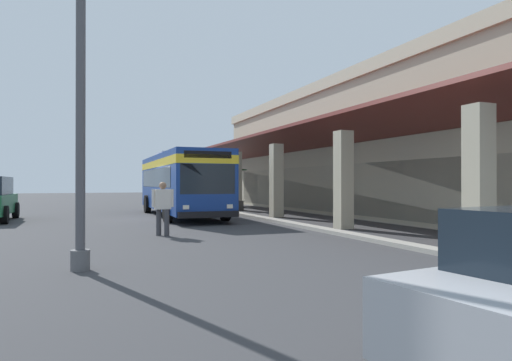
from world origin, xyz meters
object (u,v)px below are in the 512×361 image
Objects in this scene: transit_bus at (180,180)px; potted_palm at (234,200)px; pedestrian at (163,205)px; lot_light_pole at (81,50)px.

potted_palm is at bearing 130.21° from transit_bus.
potted_palm is at bearing 151.18° from pedestrian.
lot_light_pole is at bearing -19.94° from transit_bus.
transit_bus is at bearing -49.79° from potted_palm.
pedestrian is (8.30, -2.37, -0.88)m from transit_bus.
lot_light_pole reaches higher than transit_bus.
lot_light_pole is at bearing -26.11° from pedestrian.
potted_palm is (-3.48, 4.11, -1.20)m from transit_bus.
potted_palm is 19.41m from lot_light_pole.
lot_light_pole reaches higher than pedestrian.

